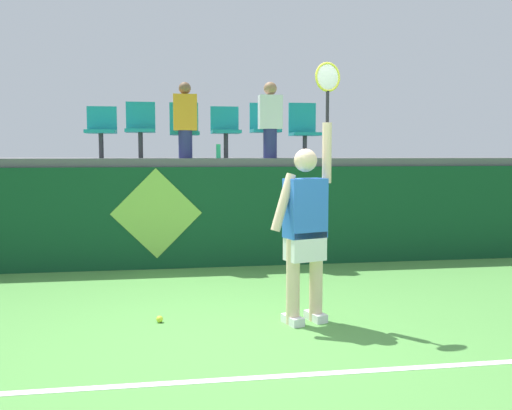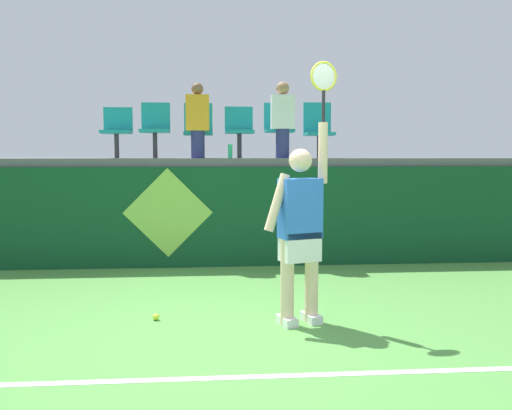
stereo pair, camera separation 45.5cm
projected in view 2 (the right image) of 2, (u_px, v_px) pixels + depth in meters
ground_plane at (226, 340)px, 4.94m from camera, size 40.00×40.00×0.00m
court_back_wall at (219, 217)px, 8.16m from camera, size 13.19×0.20×1.44m
spectator_platform at (217, 161)px, 9.51m from camera, size 13.19×2.96×0.12m
court_baseline_stripe at (230, 377)px, 4.10m from camera, size 11.87×0.08×0.01m
tennis_player at (300, 227)px, 5.34m from camera, size 0.73×0.36×2.50m
tennis_ball at (156, 317)px, 5.52m from camera, size 0.07×0.07×0.07m
water_bottle at (230, 151)px, 8.23m from camera, size 0.07×0.07×0.20m
stadium_chair_0 at (117, 129)px, 8.59m from camera, size 0.44×0.42×0.78m
stadium_chair_1 at (155, 127)px, 8.64m from camera, size 0.44×0.42×0.86m
stadium_chair_2 at (198, 128)px, 8.70m from camera, size 0.44×0.42×0.85m
stadium_chair_3 at (239, 128)px, 8.74m from camera, size 0.44×0.42×0.80m
stadium_chair_4 at (279, 127)px, 8.80m from camera, size 0.44×0.42×0.87m
stadium_chair_5 at (318, 128)px, 8.86m from camera, size 0.44×0.42×0.88m
spectator_0 at (283, 118)px, 8.32m from camera, size 0.34×0.20×1.12m
spectator_1 at (198, 120)px, 8.25m from camera, size 0.34×0.20×1.10m
wall_signage_mount at (169, 268)px, 8.07m from camera, size 1.27×0.01×1.43m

